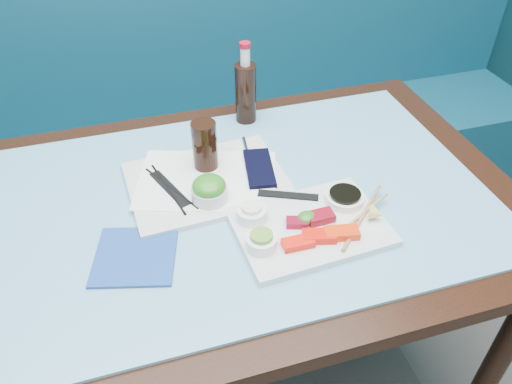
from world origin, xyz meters
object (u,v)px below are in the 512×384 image
object	(u,v)px
cola_glass	(205,145)
booth_bench	(185,142)
cola_bottle_body	(246,93)
dining_table	(235,226)
sashimi_plate	(310,227)
blue_napkin	(135,256)
serving_tray	(207,182)
seaweed_bowl	(210,194)

from	to	relation	value
cola_glass	booth_bench	bearing A→B (deg)	86.82
cola_bottle_body	dining_table	bearing A→B (deg)	-110.39
sashimi_plate	cola_bottle_body	distance (m)	0.50
booth_bench	blue_napkin	distance (m)	1.07
serving_tray	cola_glass	bearing A→B (deg)	76.32
dining_table	booth_bench	bearing A→B (deg)	90.00
seaweed_bowl	serving_tray	bearing A→B (deg)	82.41
cola_glass	blue_napkin	size ratio (longest dim) A/B	0.76
serving_tray	cola_bottle_body	size ratio (longest dim) A/B	2.21
dining_table	blue_napkin	xyz separation A→B (m)	(-0.25, -0.12, 0.09)
dining_table	cola_glass	distance (m)	0.22
booth_bench	cola_bottle_body	bearing A→B (deg)	-75.82
cola_glass	cola_bottle_body	xyz separation A→B (m)	(0.17, 0.21, 0.01)
serving_tray	cola_glass	world-z (taller)	cola_glass
blue_napkin	seaweed_bowl	bearing A→B (deg)	32.45
cola_glass	blue_napkin	distance (m)	0.34
cola_bottle_body	blue_napkin	xyz separation A→B (m)	(-0.38, -0.46, -0.08)
blue_napkin	cola_bottle_body	bearing A→B (deg)	50.81
booth_bench	dining_table	bearing A→B (deg)	-90.00
sashimi_plate	serving_tray	world-z (taller)	sashimi_plate
seaweed_bowl	cola_bottle_body	size ratio (longest dim) A/B	0.50
blue_napkin	dining_table	bearing A→B (deg)	25.91
booth_bench	cola_glass	xyz separation A→B (m)	(-0.04, -0.71, 0.46)
booth_bench	serving_tray	world-z (taller)	booth_bench
dining_table	serving_tray	xyz separation A→B (m)	(-0.05, 0.07, 0.10)
dining_table	serving_tray	bearing A→B (deg)	123.53
cola_bottle_body	blue_napkin	distance (m)	0.60
dining_table	cola_bottle_body	size ratio (longest dim) A/B	8.08
sashimi_plate	seaweed_bowl	world-z (taller)	seaweed_bowl
dining_table	cola_glass	world-z (taller)	cola_glass
seaweed_bowl	cola_glass	world-z (taller)	cola_glass
seaweed_bowl	cola_bottle_body	xyz separation A→B (m)	(0.19, 0.34, 0.06)
serving_tray	sashimi_plate	bearing A→B (deg)	-53.91
seaweed_bowl	cola_glass	xyz separation A→B (m)	(0.02, 0.13, 0.05)
booth_bench	dining_table	size ratio (longest dim) A/B	2.14
cola_glass	cola_bottle_body	world-z (taller)	cola_bottle_body
sashimi_plate	blue_napkin	distance (m)	0.39
serving_tray	dining_table	bearing A→B (deg)	-59.84
blue_napkin	booth_bench	bearing A→B (deg)	75.44
seaweed_bowl	blue_napkin	xyz separation A→B (m)	(-0.19, -0.12, -0.03)
booth_bench	cola_glass	world-z (taller)	booth_bench
booth_bench	blue_napkin	xyz separation A→B (m)	(-0.25, -0.96, 0.39)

